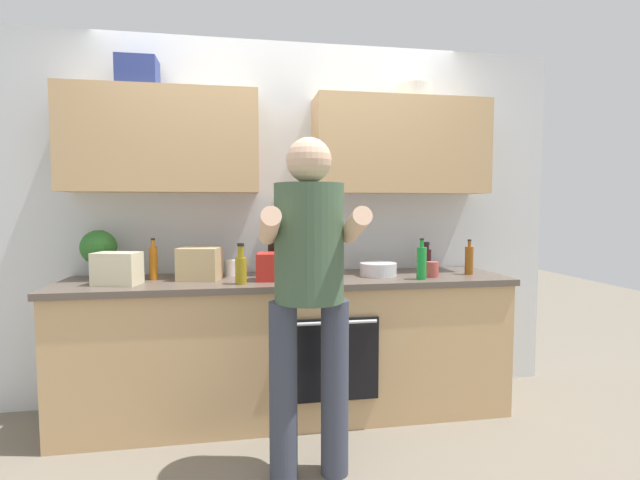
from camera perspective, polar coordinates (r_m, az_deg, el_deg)
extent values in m
plane|color=#756B5B|center=(3.27, -3.61, -20.42)|extent=(12.00, 12.00, 0.00)
cube|color=silver|center=(3.34, -4.38, 2.25)|extent=(4.00, 0.06, 2.50)
cube|color=tan|center=(3.19, -18.76, 11.39)|extent=(1.21, 0.32, 0.65)
cube|color=tan|center=(3.35, 9.87, 11.21)|extent=(1.21, 0.32, 0.65)
cylinder|color=silver|center=(3.44, 11.49, 17.33)|extent=(0.24, 0.24, 0.10)
cube|color=navy|center=(3.30, -21.42, 18.50)|extent=(0.24, 0.20, 0.19)
cube|color=tan|center=(3.12, -3.65, -13.22)|extent=(2.80, 0.60, 0.86)
cube|color=brown|center=(3.01, -3.69, -5.03)|extent=(2.84, 0.64, 0.04)
cube|color=black|center=(2.85, 1.58, -14.48)|extent=(0.56, 0.02, 0.50)
cylinder|color=silver|center=(2.76, 1.68, -10.11)|extent=(0.52, 0.02, 0.02)
cylinder|color=#383D4C|center=(2.42, -4.52, -17.99)|extent=(0.14, 0.14, 0.90)
cylinder|color=#383D4C|center=(2.46, 1.82, -17.65)|extent=(0.14, 0.14, 0.90)
cylinder|color=#3F593F|center=(2.27, -1.36, -0.33)|extent=(0.34, 0.34, 0.58)
sphere|color=#D8AD8C|center=(2.27, -1.37, 9.74)|extent=(0.22, 0.22, 0.22)
cylinder|color=#D8AD8C|center=(2.12, -6.23, 1.67)|extent=(0.09, 0.31, 0.19)
cylinder|color=#D8AD8C|center=(2.18, 4.30, 1.75)|extent=(0.09, 0.31, 0.19)
cylinder|color=black|center=(3.12, -5.87, -2.13)|extent=(0.06, 0.06, 0.24)
cylinder|color=black|center=(3.11, -5.89, 0.45)|extent=(0.03, 0.03, 0.04)
cylinder|color=black|center=(3.11, -5.90, 0.96)|extent=(0.03, 0.03, 0.01)
cylinder|color=olive|center=(2.80, -9.66, -3.76)|extent=(0.07, 0.07, 0.16)
cylinder|color=olive|center=(2.79, -9.69, -1.46)|extent=(0.04, 0.04, 0.07)
cylinder|color=black|center=(2.78, -9.70, -0.56)|extent=(0.04, 0.04, 0.02)
cylinder|color=#8C4C14|center=(3.30, 17.80, -2.42)|extent=(0.06, 0.06, 0.19)
cylinder|color=#8C4C14|center=(3.29, 17.84, -0.46)|extent=(0.02, 0.02, 0.04)
cylinder|color=black|center=(3.29, 17.85, -0.03)|extent=(0.02, 0.02, 0.01)
cylinder|color=#471419|center=(3.38, 12.88, -2.45)|extent=(0.07, 0.07, 0.15)
cylinder|color=#471419|center=(3.37, 12.91, -0.86)|extent=(0.04, 0.04, 0.03)
cylinder|color=black|center=(3.37, 12.91, -0.41)|extent=(0.04, 0.04, 0.02)
cylinder|color=#198C33|center=(3.00, 12.34, -2.81)|extent=(0.06, 0.06, 0.20)
cylinder|color=#198C33|center=(2.99, 12.37, -0.45)|extent=(0.02, 0.02, 0.04)
cylinder|color=black|center=(2.99, 12.38, 0.09)|extent=(0.03, 0.03, 0.01)
cylinder|color=orange|center=(3.10, -19.73, -2.70)|extent=(0.05, 0.05, 0.21)
cylinder|color=orange|center=(3.09, -19.79, -0.40)|extent=(0.02, 0.02, 0.04)
cylinder|color=black|center=(3.09, -19.80, 0.10)|extent=(0.03, 0.03, 0.01)
cylinder|color=#BF4C47|center=(3.12, 13.63, -3.52)|extent=(0.08, 0.08, 0.10)
cylinder|color=white|center=(3.13, -10.97, -3.40)|extent=(0.08, 0.08, 0.11)
cylinder|color=silver|center=(3.11, 7.15, -3.59)|extent=(0.24, 0.24, 0.09)
cube|color=brown|center=(3.03, 0.23, -2.61)|extent=(0.10, 0.14, 0.21)
cylinder|color=black|center=(2.99, 0.02, -0.10)|extent=(0.02, 0.02, 0.06)
cylinder|color=black|center=(3.04, 0.45, -0.04)|extent=(0.02, 0.02, 0.06)
cylinder|color=#9E6647|center=(3.27, -25.41, -3.35)|extent=(0.12, 0.12, 0.11)
sphere|color=#2D6B28|center=(3.25, -25.49, -0.82)|extent=(0.22, 0.22, 0.22)
cube|color=beige|center=(2.99, -23.60, -3.22)|extent=(0.29, 0.22, 0.19)
cube|color=tan|center=(3.02, -14.54, -2.83)|extent=(0.28, 0.24, 0.20)
cube|color=red|center=(2.92, -5.17, -3.26)|extent=(0.28, 0.22, 0.17)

